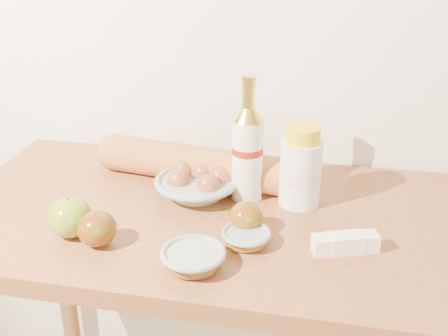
{
  "coord_description": "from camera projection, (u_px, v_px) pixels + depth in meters",
  "views": [
    {
      "loc": [
        0.2,
        0.17,
        1.49
      ],
      "look_at": [
        0.0,
        1.15,
        1.02
      ],
      "focal_mm": 45.0,
      "sensor_mm": 36.0,
      "label": 1
    }
  ],
  "objects": [
    {
      "name": "table",
      "position": [
        227.0,
        262.0,
        1.24
      ],
      "size": [
        1.2,
        0.6,
        0.9
      ],
      "color": "#A26134",
      "rests_on": "ground"
    },
    {
      "name": "bourbon_bottle",
      "position": [
        247.0,
        151.0,
        1.2
      ],
      "size": [
        0.07,
        0.07,
        0.28
      ],
      "rotation": [
        0.0,
        0.0,
        0.07
      ],
      "color": "beige",
      "rests_on": "table"
    },
    {
      "name": "cream_bottle",
      "position": [
        301.0,
        169.0,
        1.19
      ],
      "size": [
        0.09,
        0.09,
        0.18
      ],
      "rotation": [
        0.0,
        0.0,
        -0.01
      ],
      "color": "white",
      "rests_on": "table"
    },
    {
      "name": "egg_bowl",
      "position": [
        197.0,
        184.0,
        1.25
      ],
      "size": [
        0.21,
        0.21,
        0.07
      ],
      "rotation": [
        0.0,
        0.0,
        -0.14
      ],
      "color": "gray",
      "rests_on": "table"
    },
    {
      "name": "baguette",
      "position": [
        197.0,
        164.0,
        1.3
      ],
      "size": [
        0.53,
        0.15,
        0.09
      ],
      "rotation": [
        0.0,
        0.0,
        -0.13
      ],
      "color": "#C87D3D",
      "rests_on": "table"
    },
    {
      "name": "apple_yellowgreen",
      "position": [
        70.0,
        217.0,
        1.09
      ],
      "size": [
        0.11,
        0.11,
        0.08
      ],
      "rotation": [
        0.0,
        0.0,
        0.27
      ],
      "color": "olive",
      "rests_on": "table"
    },
    {
      "name": "apple_redgreen_front",
      "position": [
        97.0,
        229.0,
        1.06
      ],
      "size": [
        0.09,
        0.09,
        0.07
      ],
      "rotation": [
        0.0,
        0.0,
        0.15
      ],
      "color": "maroon",
      "rests_on": "table"
    },
    {
      "name": "apple_redgreen_right",
      "position": [
        246.0,
        217.0,
        1.11
      ],
      "size": [
        0.09,
        0.09,
        0.06
      ],
      "rotation": [
        0.0,
        0.0,
        -0.4
      ],
      "color": "#9A0908",
      "rests_on": "table"
    },
    {
      "name": "sugar_bowl",
      "position": [
        193.0,
        258.0,
        1.0
      ],
      "size": [
        0.15,
        0.15,
        0.03
      ],
      "rotation": [
        0.0,
        0.0,
        0.27
      ],
      "color": "#8E9B96",
      "rests_on": "table"
    },
    {
      "name": "syrup_bowl",
      "position": [
        246.0,
        237.0,
        1.07
      ],
      "size": [
        0.11,
        0.11,
        0.03
      ],
      "rotation": [
        0.0,
        0.0,
        0.15
      ],
      "color": "gray",
      "rests_on": "table"
    },
    {
      "name": "butter_stick",
      "position": [
        345.0,
        243.0,
        1.05
      ],
      "size": [
        0.13,
        0.07,
        0.04
      ],
      "rotation": [
        0.0,
        0.0,
        0.34
      ],
      "color": "#FAEEC2",
      "rests_on": "table"
    }
  ]
}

